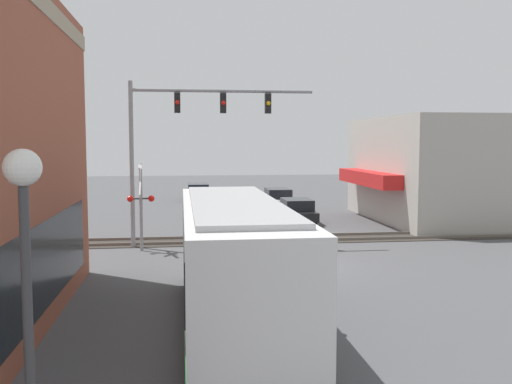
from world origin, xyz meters
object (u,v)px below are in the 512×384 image
pedestrian_near_bus (312,298)px  streetlamp (27,308)px  city_bus (234,257)px  parked_car_white (278,200)px  parked_car_blue (198,192)px  crossing_signal (141,199)px  parked_car_black (296,211)px

pedestrian_near_bus → streetlamp: bearing=143.8°
city_bus → streetlamp: streetlamp is taller
parked_car_white → parked_car_blue: 8.75m
city_bus → streetlamp: size_ratio=2.21×
crossing_signal → pedestrian_near_bus: crossing_signal is taller
streetlamp → pedestrian_near_bus: streetlamp is taller
streetlamp → parked_car_black: (26.01, -8.53, -2.15)m
parked_car_white → streetlamp: bearing=165.4°
city_bus → parked_car_blue: 32.15m
crossing_signal → streetlamp: bearing=179.9°
city_bus → parked_car_blue: (32.13, -0.00, -1.16)m
city_bus → crossing_signal: 11.15m
parked_car_blue → city_bus: bearing=180.0°
crossing_signal → parked_car_black: crossing_signal is taller
parked_car_black → parked_car_white: size_ratio=0.95×
city_bus → parked_car_black: 19.32m
parked_car_black → parked_car_blue: bearing=21.6°
streetlamp → pedestrian_near_bus: size_ratio=2.84×
crossing_signal → parked_car_black: bearing=-47.3°
parked_car_black → parked_car_white: (6.73, -0.00, 0.03)m
parked_car_black → crossing_signal: bearing=132.7°
pedestrian_near_bus → parked_car_blue: bearing=3.3°
streetlamp → parked_car_blue: size_ratio=1.01×
city_bus → pedestrian_near_bus: city_bus is taller
city_bus → parked_car_blue: bearing=-0.0°
streetlamp → parked_car_white: bearing=-14.6°
parked_car_blue → parked_car_white: bearing=-141.9°
streetlamp → parked_car_blue: bearing=-4.5°
streetlamp → parked_car_white: 33.90m
city_bus → streetlamp: 8.18m
streetlamp → parked_car_black: bearing=-18.2°
streetlamp → parked_car_white: streetlamp is taller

